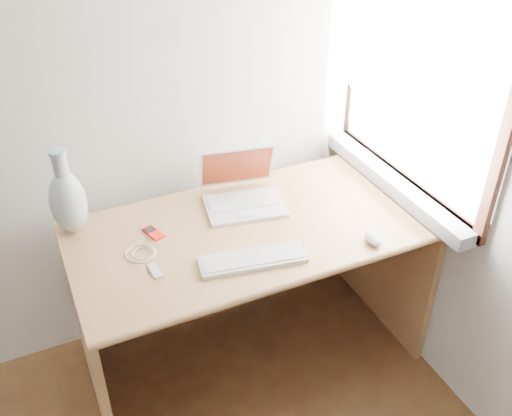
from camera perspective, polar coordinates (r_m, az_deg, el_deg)
name	(u,v)px	position (r m, az deg, el deg)	size (l,w,h in m)	color
window	(415,71)	(2.32, 15.57, 13.05)	(0.11, 0.99, 1.10)	white
desk	(244,256)	(2.44, -1.25, -4.87)	(1.42, 0.71, 0.75)	tan
laptop	(241,193)	(2.35, -1.54, 1.55)	(0.35, 0.32, 0.22)	white
external_keyboard	(253,259)	(2.06, -0.33, -5.15)	(0.40, 0.18, 0.02)	white
mouse	(373,238)	(2.19, 11.66, -2.97)	(0.06, 0.10, 0.03)	white
ipod	(154,233)	(2.23, -10.21, -2.45)	(0.07, 0.11, 0.01)	red
cable_coil	(140,254)	(2.14, -11.48, -4.48)	(0.11, 0.11, 0.01)	white
remote	(155,271)	(2.05, -10.04, -6.19)	(0.03, 0.09, 0.01)	white
vase	(68,200)	(2.25, -18.32, 0.77)	(0.14, 0.14, 0.35)	silver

